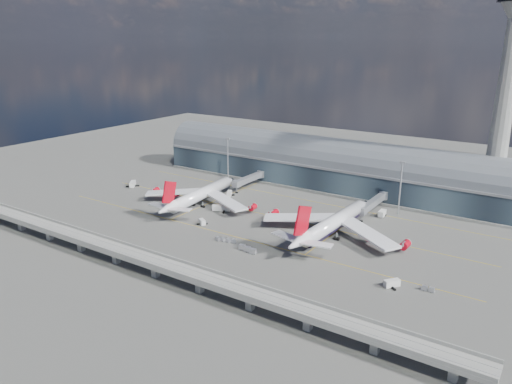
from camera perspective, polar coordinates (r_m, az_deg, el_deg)
The scene contains 20 objects.
ground at distance 219.15m, azimuth -1.26°, elevation -4.18°, with size 500.00×500.00×0.00m, color #474744.
taxi_lines at distance 236.46m, azimuth 1.79°, elevation -2.54°, with size 200.00×80.12×0.01m.
terminal at distance 280.19m, azimuth 7.85°, elevation 2.91°, with size 200.00×30.00×28.00m.
control_tower at distance 253.90m, azimuth 26.50°, elevation 9.05°, with size 19.00×19.00×103.00m.
guideway at distance 178.41m, azimuth -11.48°, elevation -7.93°, with size 220.00×8.50×7.20m.
floodlight_mast_left at distance 285.66m, azimuth -3.25°, elevation 3.80°, with size 3.00×0.70×25.70m.
floodlight_mast_right at distance 241.44m, azimuth 16.17°, elevation 0.58°, with size 3.00×0.70×25.70m.
airliner_left at distance 247.98m, azimuth -6.50°, elevation -0.33°, with size 61.01×64.14×19.53m.
airliner_right at distance 211.09m, azimuth 8.75°, elevation -3.63°, with size 64.77×67.69×21.49m.
jet_bridge_left at distance 276.87m, azimuth -0.66°, elevation 1.58°, with size 4.40×28.00×7.25m.
jet_bridge_right at distance 243.62m, azimuth 13.34°, elevation -1.13°, with size 4.40×32.00×7.25m.
service_truck_0 at distance 287.01m, azimuth -13.92°, elevation 0.88°, with size 6.31×7.32×3.04m.
service_truck_1 at distance 224.20m, azimuth -6.17°, elevation -3.44°, with size 4.65×3.91×2.47m.
service_truck_2 at distance 240.39m, azimuth -3.99°, elevation -1.83°, with size 8.77×6.20×3.12m.
service_truck_3 at distance 175.80m, azimuth 15.27°, elevation -10.04°, with size 5.01×5.60×2.64m.
service_truck_4 at distance 239.78m, azimuth 14.21°, elevation -2.41°, with size 2.85×5.43×3.09m.
service_truck_5 at distance 262.56m, azimuth -3.06°, elevation -0.20°, with size 4.39×5.85×2.66m.
cargo_train_0 at distance 195.90m, azimuth -0.98°, elevation -6.56°, with size 8.90×3.18×1.95m.
cargo_train_1 at distance 205.32m, azimuth -3.48°, elevation -5.51°, with size 9.06×3.46×1.50m.
cargo_train_2 at distance 176.84m, azimuth 19.06°, elevation -10.45°, with size 4.47×1.58×1.50m.
Camera 1 is at (116.54, -167.29, 80.37)m, focal length 35.00 mm.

